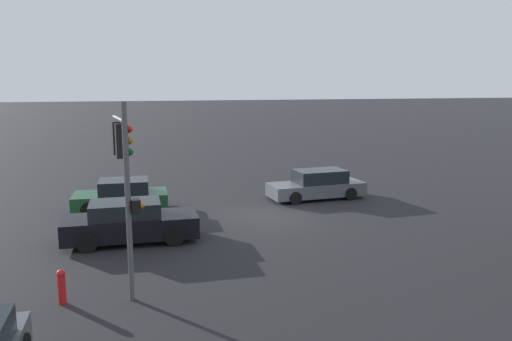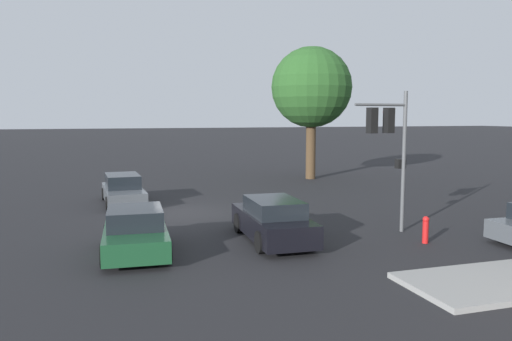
% 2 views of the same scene
% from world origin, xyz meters
% --- Properties ---
extents(ground_plane, '(300.00, 300.00, 0.00)m').
position_xyz_m(ground_plane, '(0.00, 0.00, 0.00)').
color(ground_plane, black).
extents(street_tree, '(5.36, 5.36, 8.82)m').
position_xyz_m(street_tree, '(-9.20, 10.11, 6.10)').
color(street_tree, '#4C3823').
rests_on(street_tree, ground_plane).
extents(traffic_signal, '(0.73, 2.33, 5.15)m').
position_xyz_m(traffic_signal, '(6.12, 6.42, 3.56)').
color(traffic_signal, '#515456').
rests_on(traffic_signal, ground_plane).
extents(crossing_car_0, '(4.12, 2.15, 1.41)m').
position_xyz_m(crossing_car_0, '(6.20, -2.49, 0.67)').
color(crossing_car_0, '#194728').
rests_on(crossing_car_0, ground_plane).
extents(crossing_car_1, '(4.71, 2.00, 1.48)m').
position_xyz_m(crossing_car_1, '(5.98, 2.09, 0.71)').
color(crossing_car_1, black).
rests_on(crossing_car_1, ground_plane).
extents(crossing_car_2, '(4.76, 2.02, 1.42)m').
position_xyz_m(crossing_car_2, '(-3.08, -2.46, 0.66)').
color(crossing_car_2, '#4C5156').
rests_on(crossing_car_2, ground_plane).
extents(fire_hydrant, '(0.22, 0.22, 0.92)m').
position_xyz_m(fire_hydrant, '(7.82, 6.88, 0.49)').
color(fire_hydrant, red).
rests_on(fire_hydrant, ground_plane).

